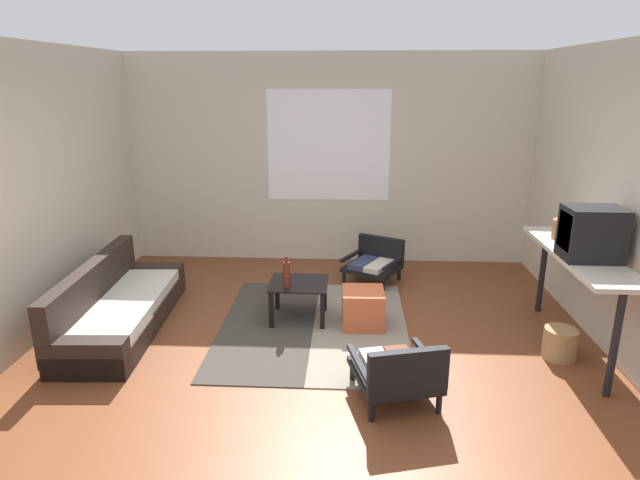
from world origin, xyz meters
TOP-DOWN VIEW (x-y plane):
  - ground_plane at (0.00, 0.00)m, footprint 7.80×7.80m
  - far_wall_with_window at (0.00, 3.06)m, footprint 5.60×0.13m
  - side_wall_left at (-2.66, 0.30)m, footprint 0.12×6.60m
  - area_rug at (-0.05, 0.89)m, footprint 1.84×2.26m
  - couch at (-1.97, 0.76)m, footprint 0.81×2.07m
  - coffee_table at (-0.21, 1.06)m, footprint 0.58×0.53m
  - armchair_by_window at (0.60, 2.24)m, footprint 0.78×0.76m
  - armchair_striped_foreground at (0.67, -0.37)m, footprint 0.74×0.77m
  - ottoman_orange at (0.43, 0.93)m, footprint 0.42×0.42m
  - console_shelf at (2.30, 0.60)m, footprint 0.46×1.74m
  - crt_television at (2.30, 0.43)m, footprint 0.46×0.35m
  - clay_vase at (2.30, 1.03)m, footprint 0.20×0.20m
  - glass_bottle at (-0.32, 0.93)m, footprint 0.07×0.07m
  - wicker_basket at (2.15, 0.39)m, footprint 0.28×0.28m

SIDE VIEW (x-z plane):
  - ground_plane at x=0.00m, z-range 0.00..0.00m
  - area_rug at x=-0.05m, z-range 0.00..0.01m
  - wicker_basket at x=2.15m, z-range 0.00..0.27m
  - ottoman_orange at x=0.43m, z-range 0.00..0.38m
  - couch at x=-1.97m, z-range -0.12..0.54m
  - armchair_by_window at x=0.60m, z-range -0.01..0.50m
  - armchair_striped_foreground at x=0.67m, z-range -0.02..0.52m
  - coffee_table at x=-0.21m, z-range 0.12..0.52m
  - glass_bottle at x=-0.32m, z-range 0.38..0.69m
  - console_shelf at x=2.30m, z-range 0.36..1.27m
  - clay_vase at x=2.30m, z-range 0.87..1.16m
  - crt_television at x=2.30m, z-range 0.91..1.36m
  - side_wall_left at x=-2.66m, z-range 0.00..2.70m
  - far_wall_with_window at x=0.00m, z-range 0.00..2.70m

